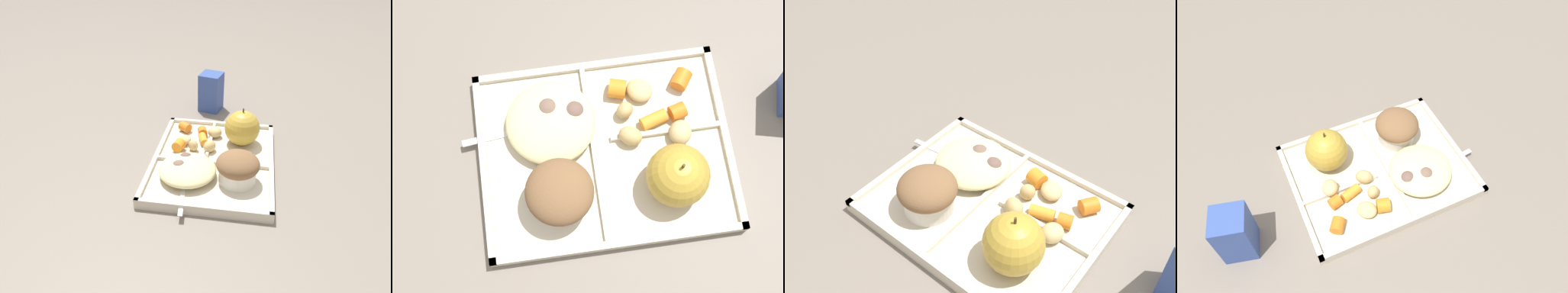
{
  "view_description": "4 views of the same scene",
  "coord_description": "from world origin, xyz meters",
  "views": [
    {
      "loc": [
        0.7,
        0.07,
        0.49
      ],
      "look_at": [
        0.03,
        -0.04,
        0.07
      ],
      "focal_mm": 34.74,
      "sensor_mm": 36.0,
      "label": 1
    },
    {
      "loc": [
        0.06,
        0.23,
        0.8
      ],
      "look_at": [
        0.02,
        0.0,
        0.06
      ],
      "focal_mm": 54.8,
      "sensor_mm": 36.0,
      "label": 2
    },
    {
      "loc": [
        -0.27,
        0.36,
        0.54
      ],
      "look_at": [
        0.06,
        -0.05,
        0.06
      ],
      "focal_mm": 41.68,
      "sensor_mm": 36.0,
      "label": 3
    },
    {
      "loc": [
        -0.19,
        -0.39,
        0.66
      ],
      "look_at": [
        -0.0,
        0.02,
        0.07
      ],
      "focal_mm": 35.82,
      "sensor_mm": 36.0,
      "label": 4
    }
  ],
  "objects": [
    {
      "name": "plastic_fork",
      "position": [
        0.11,
        -0.05,
        0.02
      ],
      "size": [
        0.15,
        0.03,
        0.0
      ],
      "color": "silver",
      "rests_on": "lunch_tray"
    },
    {
      "name": "meatball_back",
      "position": [
        0.07,
        -0.06,
        0.03
      ],
      "size": [
        0.04,
        0.04,
        0.04
      ],
      "primitive_type": "sphere",
      "color": "#755B4C",
      "rests_on": "lunch_tray"
    },
    {
      "name": "bran_muffin",
      "position": [
        0.07,
        0.06,
        0.05
      ],
      "size": [
        0.09,
        0.09,
        0.07
      ],
      "color": "silver",
      "rests_on": "lunch_tray"
    },
    {
      "name": "milk_carton",
      "position": [
        -0.29,
        -0.04,
        0.05
      ],
      "size": [
        0.07,
        0.07,
        0.11
      ],
      "primitive_type": "cube",
      "rotation": [
        0.0,
        0.0,
        -0.24
      ],
      "color": "#334C99",
      "rests_on": "ground"
    },
    {
      "name": "potato_chunk_browned",
      "position": [
        -0.04,
        -0.01,
        0.03
      ],
      "size": [
        0.04,
        0.04,
        0.03
      ],
      "primitive_type": "ellipsoid",
      "rotation": [
        0.0,
        0.0,
        2.62
      ],
      "color": "tan",
      "rests_on": "lunch_tray"
    },
    {
      "name": "carrot_slice_large",
      "position": [
        -0.11,
        -0.04,
        0.03
      ],
      "size": [
        0.03,
        0.03,
        0.02
      ],
      "primitive_type": "cylinder",
      "rotation": [
        0.0,
        1.57,
        0.28
      ],
      "color": "orange",
      "rests_on": "lunch_tray"
    },
    {
      "name": "ground",
      "position": [
        0.0,
        0.0,
        0.0
      ],
      "size": [
        6.0,
        6.0,
        0.0
      ],
      "primitive_type": "plane",
      "color": "slate"
    },
    {
      "name": "carrot_slice_center",
      "position": [
        -0.12,
        -0.09,
        0.03
      ],
      "size": [
        0.03,
        0.03,
        0.02
      ],
      "primitive_type": "cylinder",
      "rotation": [
        0.0,
        1.57,
        4.1
      ],
      "color": "orange",
      "rests_on": "lunch_tray"
    },
    {
      "name": "carrot_slice_diagonal",
      "position": [
        -0.03,
        -0.08,
        0.03
      ],
      "size": [
        0.03,
        0.03,
        0.03
      ],
      "primitive_type": "cylinder",
      "rotation": [
        0.0,
        1.57,
        6.01
      ],
      "color": "orange",
      "rests_on": "lunch_tray"
    },
    {
      "name": "potato_chunk_corner",
      "position": [
        -0.03,
        -0.05,
        0.03
      ],
      "size": [
        0.03,
        0.03,
        0.03
      ],
      "primitive_type": "ellipsoid",
      "rotation": [
        0.0,
        0.0,
        3.86
      ],
      "color": "tan",
      "rests_on": "lunch_tray"
    },
    {
      "name": "egg_noodle_pile",
      "position": [
        0.07,
        -0.05,
        0.03
      ],
      "size": [
        0.12,
        0.12,
        0.03
      ],
      "primitive_type": "ellipsoid",
      "color": "beige",
      "rests_on": "lunch_tray"
    },
    {
      "name": "potato_chunk_wedge",
      "position": [
        -0.06,
        -0.08,
        0.02
      ],
      "size": [
        0.05,
        0.05,
        0.02
      ],
      "primitive_type": "ellipsoid",
      "rotation": [
        0.0,
        0.0,
        2.33
      ],
      "color": "tan",
      "rests_on": "lunch_tray"
    },
    {
      "name": "meatball_center",
      "position": [
        0.04,
        -0.06,
        0.03
      ],
      "size": [
        0.04,
        0.04,
        0.04
      ],
      "primitive_type": "sphere",
      "color": "brown",
      "rests_on": "lunch_tray"
    },
    {
      "name": "green_apple",
      "position": [
        -0.08,
        0.06,
        0.06
      ],
      "size": [
        0.08,
        0.08,
        0.09
      ],
      "color": "#B79333",
      "rests_on": "lunch_tray"
    },
    {
      "name": "carrot_slice_near_corner",
      "position": [
        -0.07,
        -0.03,
        0.02
      ],
      "size": [
        0.04,
        0.03,
        0.02
      ],
      "primitive_type": "cylinder",
      "rotation": [
        0.0,
        1.57,
        0.31
      ],
      "color": "orange",
      "rests_on": "lunch_tray"
    },
    {
      "name": "meatball_side",
      "position": [
        0.09,
        -0.05,
        0.03
      ],
      "size": [
        0.03,
        0.03,
        0.03
      ],
      "primitive_type": "sphere",
      "color": "brown",
      "rests_on": "lunch_tray"
    },
    {
      "name": "potato_chunk_large",
      "position": [
        -0.11,
        -0.01,
        0.03
      ],
      "size": [
        0.04,
        0.04,
        0.03
      ],
      "primitive_type": "ellipsoid",
      "rotation": [
        0.0,
        0.0,
        5.95
      ],
      "color": "tan",
      "rests_on": "lunch_tray"
    },
    {
      "name": "lunch_tray",
      "position": [
        -0.0,
        -0.0,
        0.01
      ],
      "size": [
        0.34,
        0.27,
        0.02
      ],
      "color": "beige",
      "rests_on": "ground"
    }
  ]
}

